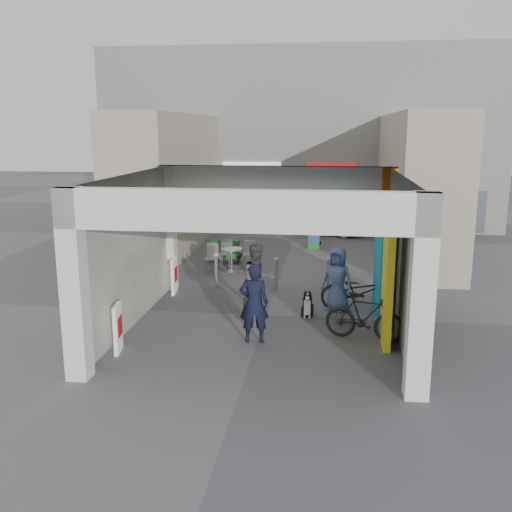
# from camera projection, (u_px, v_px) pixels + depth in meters

# --- Properties ---
(ground) EXTENTS (90.00, 90.00, 0.00)m
(ground) POSITION_uv_depth(u_px,v_px,m) (266.00, 315.00, 13.98)
(ground) COLOR #59595E
(ground) RESTS_ON ground
(arcade_canopy) EXTENTS (6.40, 6.45, 6.40)m
(arcade_canopy) POSITION_uv_depth(u_px,v_px,m) (287.00, 229.00, 12.62)
(arcade_canopy) COLOR silver
(arcade_canopy) RESTS_ON ground
(far_building) EXTENTS (18.00, 4.08, 8.00)m
(far_building) POSITION_uv_depth(u_px,v_px,m) (300.00, 139.00, 26.65)
(far_building) COLOR white
(far_building) RESTS_ON ground
(plaza_bldg_left) EXTENTS (2.00, 9.00, 5.00)m
(plaza_bldg_left) POSITION_uv_depth(u_px,v_px,m) (169.00, 183.00, 21.26)
(plaza_bldg_left) COLOR #A19685
(plaza_bldg_left) RESTS_ON ground
(plaza_bldg_right) EXTENTS (2.00, 9.00, 5.00)m
(plaza_bldg_right) POSITION_uv_depth(u_px,v_px,m) (417.00, 186.00, 20.13)
(plaza_bldg_right) COLOR #A19685
(plaza_bldg_right) RESTS_ON ground
(bollard_left) EXTENTS (0.09, 0.09, 0.98)m
(bollard_left) POSITION_uv_depth(u_px,v_px,m) (216.00, 272.00, 16.24)
(bollard_left) COLOR #989BA1
(bollard_left) RESTS_ON ground
(bollard_center) EXTENTS (0.09, 0.09, 0.91)m
(bollard_center) POSITION_uv_depth(u_px,v_px,m) (276.00, 274.00, 16.09)
(bollard_center) COLOR #989BA1
(bollard_center) RESTS_ON ground
(bollard_right) EXTENTS (0.09, 0.09, 0.91)m
(bollard_right) POSITION_uv_depth(u_px,v_px,m) (328.00, 274.00, 16.07)
(bollard_right) COLOR #989BA1
(bollard_right) RESTS_ON ground
(advert_board_near) EXTENTS (0.18, 0.56, 1.00)m
(advert_board_near) POSITION_uv_depth(u_px,v_px,m) (118.00, 328.00, 11.59)
(advert_board_near) COLOR silver
(advert_board_near) RESTS_ON ground
(advert_board_far) EXTENTS (0.14, 0.56, 1.00)m
(advert_board_far) POSITION_uv_depth(u_px,v_px,m) (174.00, 276.00, 15.74)
(advert_board_far) COLOR silver
(advert_board_far) RESTS_ON ground
(cafe_set) EXTENTS (1.47, 1.19, 0.89)m
(cafe_set) POSITION_uv_depth(u_px,v_px,m) (229.00, 259.00, 18.56)
(cafe_set) COLOR #A7A7AC
(cafe_set) RESTS_ON ground
(produce_stand) EXTENTS (1.15, 0.62, 0.76)m
(produce_stand) POSITION_uv_depth(u_px,v_px,m) (225.00, 254.00, 19.47)
(produce_stand) COLOR black
(produce_stand) RESTS_ON ground
(crate_stack) EXTENTS (0.48, 0.39, 0.56)m
(crate_stack) POSITION_uv_depth(u_px,v_px,m) (313.00, 241.00, 21.72)
(crate_stack) COLOR #175119
(crate_stack) RESTS_ON ground
(border_collie) EXTENTS (0.25, 0.50, 0.69)m
(border_collie) POSITION_uv_depth(u_px,v_px,m) (307.00, 306.00, 13.81)
(border_collie) COLOR black
(border_collie) RESTS_ON ground
(man_with_dog) EXTENTS (0.67, 0.48, 1.72)m
(man_with_dog) POSITION_uv_depth(u_px,v_px,m) (254.00, 303.00, 12.06)
(man_with_dog) COLOR black
(man_with_dog) RESTS_ON ground
(man_back_turned) EXTENTS (1.10, 1.04, 1.80)m
(man_back_turned) POSITION_uv_depth(u_px,v_px,m) (258.00, 281.00, 13.68)
(man_back_turned) COLOR #3E3E40
(man_back_turned) RESTS_ON ground
(man_elderly) EXTENTS (0.93, 0.79, 1.61)m
(man_elderly) POSITION_uv_depth(u_px,v_px,m) (337.00, 279.00, 14.20)
(man_elderly) COLOR #4E6598
(man_elderly) RESTS_ON ground
(man_crates) EXTENTS (1.17, 0.68, 1.87)m
(man_crates) POSITION_uv_depth(u_px,v_px,m) (316.00, 221.00, 22.34)
(man_crates) COLOR black
(man_crates) RESTS_ON ground
(bicycle_front) EXTENTS (2.10, 0.99, 1.06)m
(bicycle_front) POSITION_uv_depth(u_px,v_px,m) (361.00, 292.00, 14.10)
(bicycle_front) COLOR black
(bicycle_front) RESTS_ON ground
(bicycle_rear) EXTENTS (1.81, 0.92, 1.04)m
(bicycle_rear) POSITION_uv_depth(u_px,v_px,m) (365.00, 317.00, 12.24)
(bicycle_rear) COLOR black
(bicycle_rear) RESTS_ON ground
(white_van) EXTENTS (4.16, 2.66, 1.32)m
(white_van) POSITION_uv_depth(u_px,v_px,m) (321.00, 218.00, 24.83)
(white_van) COLOR white
(white_van) RESTS_ON ground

